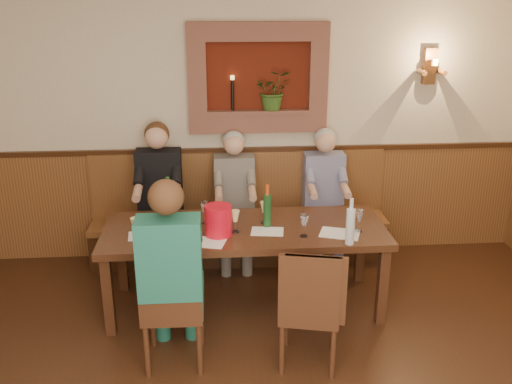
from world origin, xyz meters
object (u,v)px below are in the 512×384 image
bench (240,229)px  person_bench_right (324,209)px  dining_table (245,235)px  chair_near_left (174,328)px  spittoon_bucket (218,221)px  wine_bottle_green_b (169,205)px  person_chair_front (172,289)px  person_bench_left (160,210)px  chair_near_right (309,330)px  person_bench_mid (235,212)px  water_bottle (350,226)px  wine_bottle_green_a (267,210)px

bench → person_bench_right: 0.89m
dining_table → bench: bearing=90.0°
chair_near_left → person_bench_right: 2.17m
dining_table → spittoon_bucket: size_ratio=9.39×
person_bench_right → wine_bottle_green_b: 1.69m
person_bench_right → person_chair_front: 2.15m
person_bench_left → chair_near_right: bearing=-54.6°
person_bench_mid → chair_near_left: bearing=-107.8°
chair_near_left → water_bottle: (1.39, 0.39, 0.62)m
spittoon_bucket → chair_near_right: bearing=-48.5°
person_bench_left → wine_bottle_green_a: size_ratio=3.91×
person_bench_right → water_bottle: 1.28m
chair_near_left → wine_bottle_green_b: wine_bottle_green_b is taller
person_bench_left → person_bench_right: (1.64, 0.00, -0.04)m
person_bench_left → water_bottle: 2.04m
spittoon_bucket → wine_bottle_green_a: 0.44m
person_bench_left → spittoon_bucket: person_bench_left is taller
chair_near_left → person_bench_right: person_bench_right is taller
wine_bottle_green_a → wine_bottle_green_b: wine_bottle_green_b is taller
person_bench_right → spittoon_bucket: size_ratio=5.40×
person_bench_mid → person_bench_right: 0.90m
bench → person_bench_right: person_bench_right is taller
person_chair_front → wine_bottle_green_a: (0.76, 0.79, 0.29)m
bench → person_chair_front: person_chair_front is taller
chair_near_right → person_bench_left: bearing=138.1°
person_bench_right → water_bottle: bearing=-91.8°
chair_near_right → person_bench_right: bearing=88.6°
bench → person_chair_front: (-0.57, -1.72, 0.29)m
person_chair_front → water_bottle: size_ratio=3.87×
person_bench_left → person_chair_front: bearing=-82.3°
chair_near_left → water_bottle: 1.57m
chair_near_left → chair_near_right: (1.00, -0.09, -0.01)m
water_bottle → spittoon_bucket: bearing=166.3°
dining_table → person_bench_left: size_ratio=1.63×
chair_near_right → person_chair_front: (-1.00, 0.10, 0.34)m
spittoon_bucket → person_bench_left: bearing=120.1°
chair_near_right → person_bench_mid: 1.80m
wine_bottle_green_a → water_bottle: size_ratio=0.98×
bench → person_bench_mid: size_ratio=2.19×
person_bench_left → person_bench_mid: bearing=0.3°
wine_bottle_green_b → water_bottle: bearing=-19.8°
person_bench_right → wine_bottle_green_a: 1.11m
bench → chair_near_right: size_ratio=3.10×
person_bench_mid → spittoon_bucket: bearing=-100.0°
water_bottle → wine_bottle_green_a: bearing=147.0°
bench → wine_bottle_green_a: 1.11m
dining_table → person_bench_mid: (-0.05, 0.84, -0.11)m
person_chair_front → water_bottle: (1.39, 0.38, 0.29)m
chair_near_left → chair_near_right: 1.00m
chair_near_right → person_bench_mid: size_ratio=0.71×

